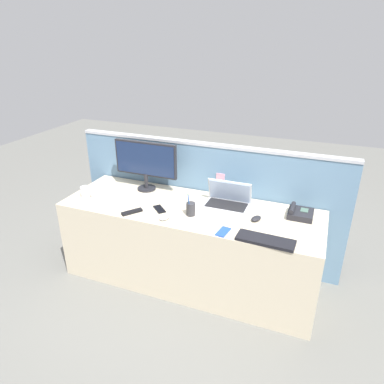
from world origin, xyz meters
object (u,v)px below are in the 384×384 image
(desk_phone, at_px, (300,213))
(computer_mouse_right_hand, at_px, (256,219))
(pen_cup, at_px, (191,209))
(laptop, at_px, (227,201))
(cell_phone_blue_case, at_px, (223,232))
(computer_mouse_left_hand, at_px, (165,217))
(tv_remote, at_px, (132,212))
(cell_phone_black_slab, at_px, (159,209))
(keyboard_main, at_px, (266,240))
(coffee_mug, at_px, (86,192))
(desktop_monitor, at_px, (146,161))

(desk_phone, height_order, computer_mouse_right_hand, desk_phone)
(computer_mouse_right_hand, relative_size, pen_cup, 0.54)
(laptop, distance_m, cell_phone_blue_case, 0.43)
(desk_phone, height_order, computer_mouse_left_hand, desk_phone)
(computer_mouse_right_hand, bearing_deg, computer_mouse_left_hand, -137.63)
(pen_cup, xyz_separation_m, cell_phone_blue_case, (0.32, -0.16, -0.05))
(computer_mouse_right_hand, relative_size, tv_remote, 0.59)
(computer_mouse_right_hand, relative_size, cell_phone_black_slab, 0.70)
(keyboard_main, bearing_deg, coffee_mug, 176.76)
(keyboard_main, bearing_deg, cell_phone_blue_case, -179.97)
(laptop, xyz_separation_m, computer_mouse_right_hand, (0.28, -0.16, -0.03))
(desk_phone, height_order, tv_remote, desk_phone)
(keyboard_main, bearing_deg, pen_cup, 166.83)
(computer_mouse_left_hand, height_order, coffee_mug, coffee_mug)
(keyboard_main, distance_m, cell_phone_black_slab, 0.91)
(desk_phone, distance_m, cell_phone_black_slab, 1.12)
(laptop, xyz_separation_m, keyboard_main, (0.40, -0.43, -0.04))
(computer_mouse_right_hand, height_order, cell_phone_black_slab, computer_mouse_right_hand)
(tv_remote, bearing_deg, cell_phone_black_slab, 74.16)
(laptop, relative_size, cell_phone_black_slab, 2.60)
(laptop, bearing_deg, tv_remote, -149.21)
(cell_phone_blue_case, xyz_separation_m, cell_phone_black_slab, (-0.59, 0.15, 0.00))
(computer_mouse_right_hand, distance_m, pen_cup, 0.51)
(computer_mouse_left_hand, height_order, cell_phone_black_slab, computer_mouse_left_hand)
(desktop_monitor, distance_m, computer_mouse_right_hand, 1.12)
(computer_mouse_right_hand, bearing_deg, desktop_monitor, -169.56)
(pen_cup, bearing_deg, tv_remote, -162.63)
(pen_cup, distance_m, coffee_mug, 0.99)
(cell_phone_blue_case, distance_m, cell_phone_black_slab, 0.61)
(desktop_monitor, height_order, computer_mouse_left_hand, desktop_monitor)
(computer_mouse_left_hand, bearing_deg, computer_mouse_right_hand, 37.07)
(cell_phone_blue_case, bearing_deg, computer_mouse_left_hand, -175.50)
(desktop_monitor, bearing_deg, cell_phone_black_slab, -48.98)
(desktop_monitor, distance_m, cell_phone_blue_case, 1.04)
(pen_cup, bearing_deg, coffee_mug, -178.99)
(pen_cup, xyz_separation_m, cell_phone_black_slab, (-0.27, -0.01, -0.05))
(computer_mouse_left_hand, bearing_deg, desk_phone, 41.08)
(coffee_mug, bearing_deg, keyboard_main, -5.50)
(desktop_monitor, xyz_separation_m, computer_mouse_right_hand, (1.07, -0.23, -0.25))
(desktop_monitor, bearing_deg, tv_remote, -76.27)
(computer_mouse_left_hand, relative_size, pen_cup, 0.54)
(cell_phone_blue_case, relative_size, coffee_mug, 1.21)
(keyboard_main, relative_size, tv_remote, 2.36)
(desk_phone, bearing_deg, cell_phone_blue_case, -137.10)
(computer_mouse_left_hand, distance_m, tv_remote, 0.29)
(desktop_monitor, distance_m, coffee_mug, 0.59)
(laptop, distance_m, pen_cup, 0.34)
(pen_cup, bearing_deg, computer_mouse_left_hand, -139.66)
(cell_phone_black_slab, xyz_separation_m, coffee_mug, (-0.71, -0.01, 0.04))
(keyboard_main, xyz_separation_m, cell_phone_blue_case, (-0.31, 0.01, -0.01))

